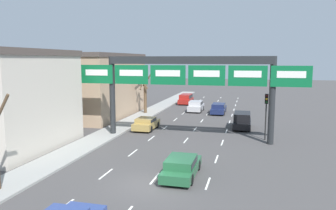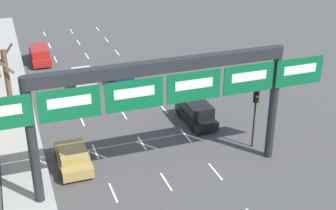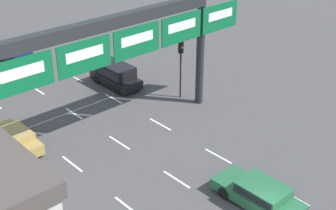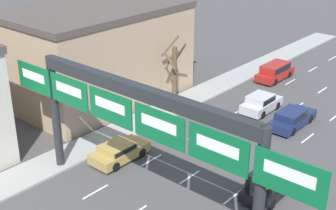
{
  "view_description": "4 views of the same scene",
  "coord_description": "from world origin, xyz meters",
  "px_view_note": "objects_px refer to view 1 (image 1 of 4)",
  "views": [
    {
      "loc": [
        5.58,
        -17.7,
        7.32
      ],
      "look_at": [
        -1.71,
        11.07,
        3.21
      ],
      "focal_mm": 35.0,
      "sensor_mm": 36.0,
      "label": 1
    },
    {
      "loc": [
        -8.0,
        -11.4,
        16.2
      ],
      "look_at": [
        1.14,
        13.8,
        3.74
      ],
      "focal_mm": 50.0,
      "sensor_mm": 36.0,
      "label": 2
    },
    {
      "loc": [
        -14.03,
        -8.6,
        14.9
      ],
      "look_at": [
        2.17,
        9.03,
        2.55
      ],
      "focal_mm": 50.0,
      "sensor_mm": 36.0,
      "label": 3
    },
    {
      "loc": [
        15.67,
        -4.18,
        16.12
      ],
      "look_at": [
        -1.13,
        15.22,
        4.98
      ],
      "focal_mm": 50.0,
      "sensor_mm": 36.0,
      "label": 4
    }
  ],
  "objects_px": {
    "car_silver": "(196,106)",
    "suv_red": "(186,98)",
    "suv_black": "(242,120)",
    "car_navy": "(219,108)",
    "traffic_light_near_gantry": "(266,107)",
    "car_gold": "(146,123)",
    "tree_bare_closest": "(145,91)",
    "car_green": "(181,166)",
    "sign_gantry": "(187,76)"
  },
  "relations": [
    {
      "from": "car_gold",
      "to": "traffic_light_near_gantry",
      "type": "xyz_separation_m",
      "value": [
        12.0,
        -1.6,
        2.37
      ]
    },
    {
      "from": "suv_black",
      "to": "car_gold",
      "type": "bearing_deg",
      "value": -162.43
    },
    {
      "from": "car_navy",
      "to": "car_green",
      "type": "relative_size",
      "value": 1.05
    },
    {
      "from": "car_navy",
      "to": "traffic_light_near_gantry",
      "type": "xyz_separation_m",
      "value": [
        5.6,
        -14.01,
        2.31
      ]
    },
    {
      "from": "traffic_light_near_gantry",
      "to": "car_silver",
      "type": "bearing_deg",
      "value": 120.78
    },
    {
      "from": "sign_gantry",
      "to": "suv_black",
      "type": "height_order",
      "value": "sign_gantry"
    },
    {
      "from": "tree_bare_closest",
      "to": "traffic_light_near_gantry",
      "type": "bearing_deg",
      "value": -36.41
    },
    {
      "from": "car_navy",
      "to": "car_green",
      "type": "distance_m",
      "value": 25.24
    },
    {
      "from": "traffic_light_near_gantry",
      "to": "car_navy",
      "type": "bearing_deg",
      "value": 111.79
    },
    {
      "from": "car_navy",
      "to": "car_gold",
      "type": "height_order",
      "value": "car_navy"
    },
    {
      "from": "car_silver",
      "to": "suv_black",
      "type": "bearing_deg",
      "value": -56.82
    },
    {
      "from": "sign_gantry",
      "to": "tree_bare_closest",
      "type": "relative_size",
      "value": 3.62
    },
    {
      "from": "car_silver",
      "to": "tree_bare_closest",
      "type": "distance_m",
      "value": 7.73
    },
    {
      "from": "car_green",
      "to": "tree_bare_closest",
      "type": "xyz_separation_m",
      "value": [
        -9.83,
        22.52,
        2.41
      ]
    },
    {
      "from": "tree_bare_closest",
      "to": "suv_black",
      "type": "bearing_deg",
      "value": -26.69
    },
    {
      "from": "suv_red",
      "to": "traffic_light_near_gantry",
      "type": "bearing_deg",
      "value": -62.33
    },
    {
      "from": "car_navy",
      "to": "car_green",
      "type": "xyz_separation_m",
      "value": [
        0.11,
        -25.23,
        -0.06
      ]
    },
    {
      "from": "suv_red",
      "to": "tree_bare_closest",
      "type": "relative_size",
      "value": 0.82
    },
    {
      "from": "suv_red",
      "to": "suv_black",
      "type": "distance_m",
      "value": 20.36
    },
    {
      "from": "sign_gantry",
      "to": "car_silver",
      "type": "distance_m",
      "value": 17.34
    },
    {
      "from": "car_silver",
      "to": "sign_gantry",
      "type": "bearing_deg",
      "value": -83.45
    },
    {
      "from": "sign_gantry",
      "to": "suv_red",
      "type": "xyz_separation_m",
      "value": [
        -4.85,
        24.15,
        -4.96
      ]
    },
    {
      "from": "car_silver",
      "to": "suv_red",
      "type": "relative_size",
      "value": 0.86
    },
    {
      "from": "car_silver",
      "to": "suv_red",
      "type": "distance_m",
      "value": 8.23
    },
    {
      "from": "suv_black",
      "to": "car_gold",
      "type": "relative_size",
      "value": 1.05
    },
    {
      "from": "suv_black",
      "to": "tree_bare_closest",
      "type": "height_order",
      "value": "tree_bare_closest"
    },
    {
      "from": "car_silver",
      "to": "tree_bare_closest",
      "type": "height_order",
      "value": "tree_bare_closest"
    },
    {
      "from": "car_navy",
      "to": "car_green",
      "type": "bearing_deg",
      "value": -89.75
    },
    {
      "from": "suv_black",
      "to": "car_gold",
      "type": "height_order",
      "value": "suv_black"
    },
    {
      "from": "car_silver",
      "to": "suv_black",
      "type": "height_order",
      "value": "suv_black"
    },
    {
      "from": "sign_gantry",
      "to": "traffic_light_near_gantry",
      "type": "xyz_separation_m",
      "value": [
        7.02,
        1.52,
        -2.81
      ]
    },
    {
      "from": "suv_red",
      "to": "car_gold",
      "type": "distance_m",
      "value": 21.03
    },
    {
      "from": "car_silver",
      "to": "car_gold",
      "type": "xyz_separation_m",
      "value": [
        -3.09,
        -13.35,
        -0.11
      ]
    },
    {
      "from": "suv_black",
      "to": "tree_bare_closest",
      "type": "distance_m",
      "value": 14.84
    },
    {
      "from": "suv_black",
      "to": "car_green",
      "type": "bearing_deg",
      "value": -101.66
    },
    {
      "from": "car_navy",
      "to": "sign_gantry",
      "type": "bearing_deg",
      "value": -95.2
    },
    {
      "from": "suv_black",
      "to": "car_navy",
      "type": "xyz_separation_m",
      "value": [
        -3.4,
        9.31,
        -0.2
      ]
    },
    {
      "from": "car_navy",
      "to": "tree_bare_closest",
      "type": "xyz_separation_m",
      "value": [
        -9.72,
        -2.71,
        2.36
      ]
    },
    {
      "from": "suv_black",
      "to": "car_navy",
      "type": "height_order",
      "value": "suv_black"
    },
    {
      "from": "car_green",
      "to": "traffic_light_near_gantry",
      "type": "distance_m",
      "value": 12.71
    },
    {
      "from": "car_silver",
      "to": "traffic_light_near_gantry",
      "type": "height_order",
      "value": "traffic_light_near_gantry"
    },
    {
      "from": "traffic_light_near_gantry",
      "to": "tree_bare_closest",
      "type": "bearing_deg",
      "value": 143.59
    },
    {
      "from": "car_navy",
      "to": "traffic_light_near_gantry",
      "type": "distance_m",
      "value": 15.27
    },
    {
      "from": "car_silver",
      "to": "suv_red",
      "type": "bearing_deg",
      "value": 111.09
    },
    {
      "from": "suv_black",
      "to": "traffic_light_near_gantry",
      "type": "xyz_separation_m",
      "value": [
        2.2,
        -4.71,
        2.11
      ]
    },
    {
      "from": "suv_red",
      "to": "car_silver",
      "type": "bearing_deg",
      "value": -68.91
    },
    {
      "from": "car_silver",
      "to": "car_gold",
      "type": "distance_m",
      "value": 13.7
    },
    {
      "from": "car_gold",
      "to": "tree_bare_closest",
      "type": "bearing_deg",
      "value": 108.92
    },
    {
      "from": "suv_red",
      "to": "car_green",
      "type": "height_order",
      "value": "suv_red"
    },
    {
      "from": "car_silver",
      "to": "suv_red",
      "type": "height_order",
      "value": "suv_red"
    }
  ]
}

